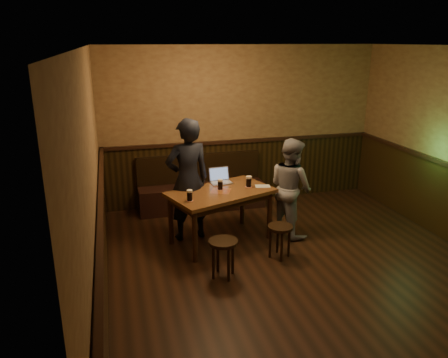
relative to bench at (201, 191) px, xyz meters
The scene contains 12 objects.
room 2.80m from the bench, 72.29° to the right, with size 5.04×6.04×2.84m.
bench is the anchor object (origin of this frame).
pub_table 1.44m from the bench, 90.00° to the right, with size 1.67×1.30×0.79m.
stool_left 2.41m from the bench, 95.43° to the right, with size 0.44×0.44×0.50m.
stool_right 2.20m from the bench, 72.69° to the right, with size 0.39×0.39×0.47m.
pint_left 1.84m from the bench, 106.82° to the right, with size 0.10×0.10×0.16m.
pint_mid 1.45m from the bench, 89.72° to the right, with size 0.10×0.10×0.16m.
pint_right 1.51m from the bench, 71.42° to the right, with size 0.11×0.11×0.17m.
laptop 1.14m from the bench, 84.88° to the right, with size 0.33×0.28×0.22m.
menu 1.58m from the bench, 64.09° to the right, with size 0.22×0.15×0.00m, color silver.
person_suit 1.37m from the bench, 110.80° to the right, with size 0.67×0.44×1.83m, color black.
person_grey 1.82m from the bench, 51.89° to the right, with size 0.73×0.57×1.50m, color gray.
Camera 1 is at (-2.28, -4.41, 2.87)m, focal length 35.00 mm.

